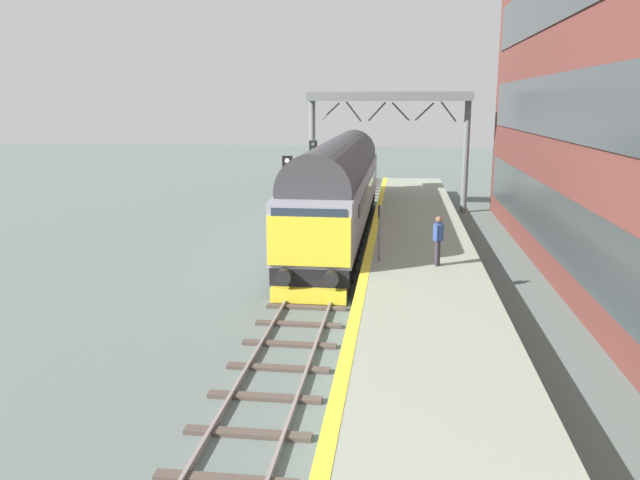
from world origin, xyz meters
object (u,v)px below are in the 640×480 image
signal_post_mid (313,167)px  platform_number_sign (379,224)px  waiting_passenger (438,236)px  diesel_locomotive (339,186)px  signal_post_near (288,188)px

signal_post_mid → platform_number_sign: bearing=-73.5°
waiting_passenger → diesel_locomotive: bearing=43.4°
waiting_passenger → signal_post_mid: bearing=40.2°
signal_post_mid → platform_number_sign: (4.18, -14.07, -0.49)m
diesel_locomotive → signal_post_mid: diesel_locomotive is taller
platform_number_sign → waiting_passenger: size_ratio=1.16×
diesel_locomotive → waiting_passenger: 9.29m
diesel_locomotive → platform_number_sign: (2.13, -7.95, -0.22)m
signal_post_near → platform_number_sign: (4.18, -5.91, -0.37)m
diesel_locomotive → platform_number_sign: 8.23m
diesel_locomotive → platform_number_sign: diesel_locomotive is taller
diesel_locomotive → platform_number_sign: bearing=-75.0°
signal_post_mid → waiting_passenger: signal_post_mid is taller
diesel_locomotive → waiting_passenger: (4.08, -8.33, -0.50)m
signal_post_near → waiting_passenger: signal_post_near is taller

